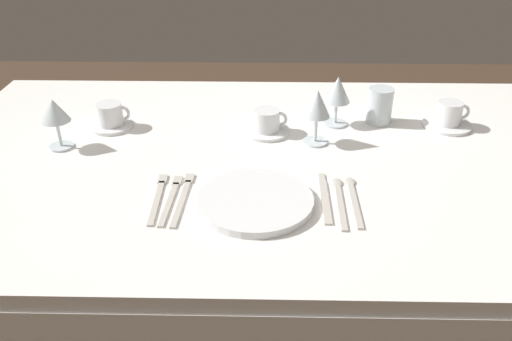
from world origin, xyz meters
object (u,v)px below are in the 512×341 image
(coffee_cup_right, at_px, (111,114))
(wine_glass_left, at_px, (337,92))
(fork_inner, at_px, (171,198))
(drink_tumbler, at_px, (379,108))
(spoon_dessert, at_px, (353,195))
(wine_glass_right, at_px, (317,106))
(spoon_soup, at_px, (339,196))
(coffee_cup_left, at_px, (450,113))
(coffee_cup_far, at_px, (267,120))
(wine_glass_centre, at_px, (55,113))
(dinner_plate, at_px, (255,201))
(fork_outer, at_px, (183,197))
(fork_salad, at_px, (158,196))
(dinner_knife, at_px, (325,199))

(coffee_cup_right, relative_size, wine_glass_left, 0.65)
(fork_inner, distance_m, drink_tumbler, 0.71)
(spoon_dessert, relative_size, wine_glass_right, 1.38)
(spoon_soup, relative_size, coffee_cup_left, 2.29)
(coffee_cup_far, height_order, wine_glass_centre, wine_glass_centre)
(drink_tumbler, bearing_deg, coffee_cup_right, -176.27)
(fork_inner, distance_m, spoon_dessert, 0.42)
(dinner_plate, bearing_deg, fork_inner, 174.07)
(fork_inner, height_order, coffee_cup_right, coffee_cup_right)
(fork_inner, bearing_deg, drink_tumbler, 38.08)
(coffee_cup_left, bearing_deg, coffee_cup_far, -174.30)
(fork_outer, relative_size, drink_tumbler, 2.13)
(fork_outer, distance_m, spoon_soup, 0.36)
(fork_salad, distance_m, wine_glass_left, 0.62)
(fork_salad, distance_m, dinner_knife, 0.39)
(dinner_knife, bearing_deg, dinner_plate, -171.72)
(spoon_dessert, bearing_deg, fork_salad, -178.25)
(fork_outer, distance_m, wine_glass_left, 0.58)
(coffee_cup_far, bearing_deg, coffee_cup_right, 176.50)
(fork_outer, xyz_separation_m, spoon_soup, (0.36, 0.01, 0.00))
(coffee_cup_far, bearing_deg, wine_glass_right, -24.45)
(wine_glass_right, height_order, drink_tumbler, wine_glass_right)
(coffee_cup_right, relative_size, coffee_cup_far, 0.99)
(dinner_knife, xyz_separation_m, spoon_soup, (0.03, 0.01, 0.00))
(coffee_cup_left, xyz_separation_m, wine_glass_left, (-0.33, 0.01, 0.06))
(dinner_plate, bearing_deg, fork_outer, 171.66)
(coffee_cup_right, height_order, wine_glass_left, wine_glass_left)
(fork_inner, distance_m, coffee_cup_right, 0.45)
(coffee_cup_left, xyz_separation_m, wine_glass_right, (-0.40, -0.11, 0.07))
(dinner_knife, relative_size, spoon_soup, 0.99)
(fork_outer, distance_m, fork_inner, 0.03)
(dinner_knife, distance_m, coffee_cup_left, 0.57)
(fork_salad, relative_size, coffee_cup_left, 2.27)
(dinner_plate, distance_m, fork_salad, 0.23)
(dinner_plate, distance_m, wine_glass_centre, 0.61)
(wine_glass_left, bearing_deg, dinner_plate, -117.59)
(coffee_cup_far, bearing_deg, wine_glass_left, 17.38)
(dinner_plate, relative_size, coffee_cup_far, 2.75)
(wine_glass_centre, bearing_deg, dinner_plate, -26.90)
(dinner_knife, bearing_deg, coffee_cup_right, 147.28)
(dinner_knife, xyz_separation_m, wine_glass_right, (-0.00, 0.29, 0.11))
(dinner_knife, height_order, coffee_cup_right, coffee_cup_right)
(spoon_soup, bearing_deg, wine_glass_left, 85.22)
(dinner_plate, xyz_separation_m, wine_glass_left, (0.23, 0.44, 0.09))
(dinner_plate, height_order, fork_inner, dinner_plate)
(fork_outer, distance_m, wine_glass_centre, 0.46)
(coffee_cup_right, distance_m, wine_glass_centre, 0.18)
(wine_glass_right, bearing_deg, wine_glass_centre, -176.50)
(wine_glass_left, relative_size, drink_tumbler, 1.38)
(coffee_cup_far, xyz_separation_m, wine_glass_right, (0.13, -0.06, 0.07))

